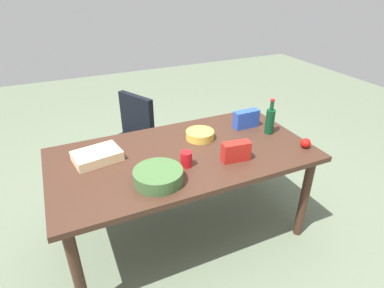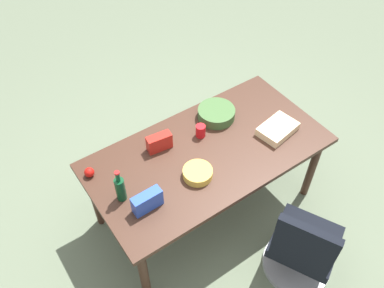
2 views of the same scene
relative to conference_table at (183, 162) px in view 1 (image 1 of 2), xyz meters
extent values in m
plane|color=#606D55|center=(0.00, 0.00, -0.70)|extent=(10.00, 10.00, 0.00)
cube|color=#3D241A|center=(0.00, 0.00, 0.06)|extent=(1.93, 1.00, 0.04)
cylinder|color=#3D241A|center=(-0.87, -0.41, -0.33)|extent=(0.07, 0.07, 0.75)
cylinder|color=#3D241A|center=(0.87, -0.41, -0.33)|extent=(0.07, 0.07, 0.75)
cylinder|color=#3D241A|center=(-0.87, 0.41, -0.33)|extent=(0.07, 0.07, 0.75)
cylinder|color=#3D241A|center=(0.87, 0.41, -0.33)|extent=(0.07, 0.07, 0.75)
cylinder|color=gray|center=(0.28, -0.91, -0.68)|extent=(0.56, 0.56, 0.05)
cylinder|color=gray|center=(0.28, -0.91, -0.48)|extent=(0.06, 0.06, 0.35)
cube|color=black|center=(0.28, -0.91, -0.31)|extent=(0.64, 0.64, 0.09)
cube|color=black|center=(0.08, -1.01, -0.03)|extent=(0.25, 0.41, 0.47)
cube|color=beige|center=(0.60, -0.16, 0.12)|extent=(0.35, 0.27, 0.07)
cube|color=red|center=(-0.30, 0.25, 0.15)|extent=(0.21, 0.10, 0.14)
cylinder|color=gold|center=(-0.21, -0.16, 0.12)|extent=(0.24, 0.24, 0.07)
cylinder|color=#0D3D20|center=(-0.78, -0.01, 0.19)|extent=(0.08, 0.08, 0.21)
cylinder|color=#0D3D20|center=(-0.78, -0.01, 0.33)|extent=(0.04, 0.04, 0.08)
cylinder|color=red|center=(-0.78, -0.01, 0.37)|extent=(0.04, 0.04, 0.01)
cylinder|color=#3D5F32|center=(0.29, 0.27, 0.13)|extent=(0.39, 0.39, 0.09)
cylinder|color=red|center=(0.05, 0.17, 0.14)|extent=(0.09, 0.09, 0.11)
sphere|color=#B6120C|center=(-0.88, 0.31, 0.12)|extent=(0.10, 0.10, 0.08)
cube|color=#274BB3|center=(-0.67, -0.19, 0.16)|extent=(0.22, 0.08, 0.15)
camera|label=1|loc=(0.78, 1.87, 1.27)|focal=29.64mm
camera|label=2|loc=(-1.33, -1.68, 2.52)|focal=38.05mm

